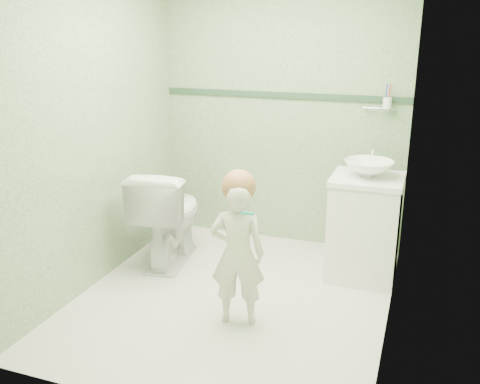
% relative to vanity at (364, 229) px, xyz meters
% --- Properties ---
extents(ground, '(2.50, 2.50, 0.00)m').
position_rel_vanity_xyz_m(ground, '(-0.84, -0.70, -0.40)').
color(ground, beige).
rests_on(ground, ground).
extents(room_shell, '(2.50, 2.54, 2.40)m').
position_rel_vanity_xyz_m(room_shell, '(-0.84, -0.70, 0.80)').
color(room_shell, gray).
rests_on(room_shell, ground).
extents(trim_stripe, '(2.20, 0.02, 0.05)m').
position_rel_vanity_xyz_m(trim_stripe, '(-0.84, 0.54, 0.95)').
color(trim_stripe, '#274430').
rests_on(trim_stripe, room_shell).
extents(vanity, '(0.52, 0.50, 0.80)m').
position_rel_vanity_xyz_m(vanity, '(0.00, 0.00, 0.00)').
color(vanity, silver).
rests_on(vanity, ground).
extents(counter, '(0.54, 0.52, 0.04)m').
position_rel_vanity_xyz_m(counter, '(0.00, 0.00, 0.41)').
color(counter, white).
rests_on(counter, vanity).
extents(basin, '(0.37, 0.37, 0.13)m').
position_rel_vanity_xyz_m(basin, '(0.00, 0.00, 0.49)').
color(basin, white).
rests_on(basin, counter).
extents(faucet, '(0.03, 0.13, 0.18)m').
position_rel_vanity_xyz_m(faucet, '(0.00, 0.19, 0.57)').
color(faucet, silver).
rests_on(faucet, counter).
extents(cup_holder, '(0.26, 0.07, 0.21)m').
position_rel_vanity_xyz_m(cup_holder, '(0.05, 0.48, 0.93)').
color(cup_holder, silver).
rests_on(cup_holder, room_shell).
extents(toilet, '(0.57, 0.87, 0.83)m').
position_rel_vanity_xyz_m(toilet, '(-1.58, -0.26, 0.01)').
color(toilet, white).
rests_on(toilet, ground).
extents(toddler, '(0.41, 0.31, 0.99)m').
position_rel_vanity_xyz_m(toddler, '(-0.70, -0.98, 0.09)').
color(toddler, beige).
rests_on(toddler, ground).
extents(hair_cap, '(0.22, 0.22, 0.22)m').
position_rel_vanity_xyz_m(hair_cap, '(-0.70, -0.96, 0.55)').
color(hair_cap, '#9F673F').
rests_on(hair_cap, toddler).
extents(teal_toothbrush, '(0.11, 0.14, 0.08)m').
position_rel_vanity_xyz_m(teal_toothbrush, '(-0.60, -1.09, 0.43)').
color(teal_toothbrush, '#069585').
rests_on(teal_toothbrush, toddler).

